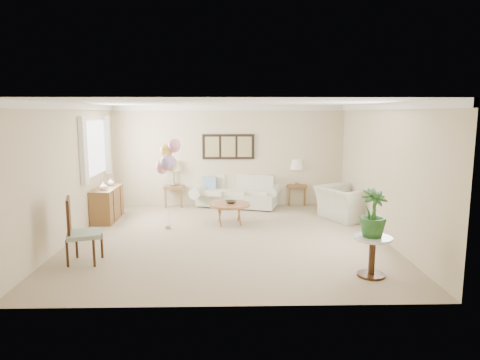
{
  "coord_description": "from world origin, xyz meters",
  "views": [
    {
      "loc": [
        0.04,
        -8.09,
        2.42
      ],
      "look_at": [
        0.25,
        0.6,
        1.05
      ],
      "focal_mm": 32.0,
      "sensor_mm": 36.0,
      "label": 1
    }
  ],
  "objects_px": {
    "coffee_table": "(230,205)",
    "accent_chair": "(79,229)",
    "sofa": "(237,194)",
    "armchair": "(345,203)",
    "balloon_cluster": "(168,159)"
  },
  "relations": [
    {
      "from": "coffee_table",
      "to": "balloon_cluster",
      "type": "height_order",
      "value": "balloon_cluster"
    },
    {
      "from": "accent_chair",
      "to": "balloon_cluster",
      "type": "distance_m",
      "value": 2.5
    },
    {
      "from": "coffee_table",
      "to": "accent_chair",
      "type": "bearing_deg",
      "value": -135.55
    },
    {
      "from": "sofa",
      "to": "coffee_table",
      "type": "relative_size",
      "value": 2.71
    },
    {
      "from": "sofa",
      "to": "coffee_table",
      "type": "xyz_separation_m",
      "value": [
        -0.2,
        -1.8,
        0.1
      ]
    },
    {
      "from": "sofa",
      "to": "armchair",
      "type": "bearing_deg",
      "value": -30.0
    },
    {
      "from": "coffee_table",
      "to": "balloon_cluster",
      "type": "bearing_deg",
      "value": -162.76
    },
    {
      "from": "coffee_table",
      "to": "accent_chair",
      "type": "xyz_separation_m",
      "value": [
        -2.44,
        -2.39,
        0.14
      ]
    },
    {
      "from": "accent_chair",
      "to": "coffee_table",
      "type": "bearing_deg",
      "value": 44.45
    },
    {
      "from": "armchair",
      "to": "balloon_cluster",
      "type": "bearing_deg",
      "value": 75.91
    },
    {
      "from": "armchair",
      "to": "accent_chair",
      "type": "relative_size",
      "value": 1.07
    },
    {
      "from": "sofa",
      "to": "accent_chair",
      "type": "distance_m",
      "value": 4.95
    },
    {
      "from": "balloon_cluster",
      "to": "armchair",
      "type": "bearing_deg",
      "value": 11.21
    },
    {
      "from": "armchair",
      "to": "balloon_cluster",
      "type": "height_order",
      "value": "balloon_cluster"
    },
    {
      "from": "armchair",
      "to": "accent_chair",
      "type": "distance_m",
      "value": 5.79
    }
  ]
}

